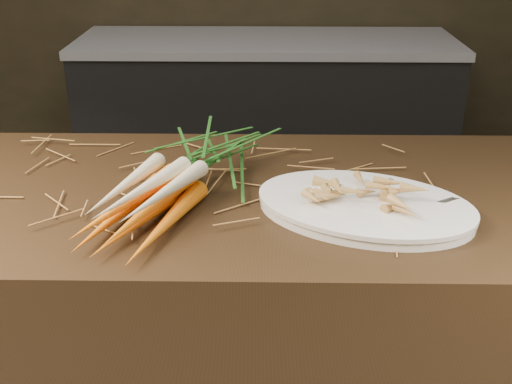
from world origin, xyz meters
TOP-DOWN VIEW (x-y plane):
  - main_counter at (0.00, 0.30)m, footprint 2.40×0.70m
  - back_counter at (0.30, 2.18)m, footprint 1.82×0.62m
  - straw_bedding at (0.00, 0.30)m, footprint 1.40×0.60m
  - root_veg_bunch at (0.13, 0.28)m, footprint 0.36×0.58m
  - serving_platter at (0.49, 0.20)m, footprint 0.49×0.41m
  - roasted_veg_heap at (0.49, 0.20)m, footprint 0.24×0.21m
  - serving_fork at (0.63, 0.13)m, footprint 0.14×0.09m

SIDE VIEW (x-z plane):
  - back_counter at x=0.30m, z-range 0.00..0.84m
  - main_counter at x=0.00m, z-range 0.00..0.90m
  - straw_bedding at x=0.00m, z-range 0.90..0.92m
  - serving_platter at x=0.49m, z-range 0.90..0.92m
  - serving_fork at x=0.63m, z-range 0.92..0.93m
  - roasted_veg_heap at x=0.49m, z-range 0.92..0.97m
  - root_veg_bunch at x=0.13m, z-range 0.90..1.00m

